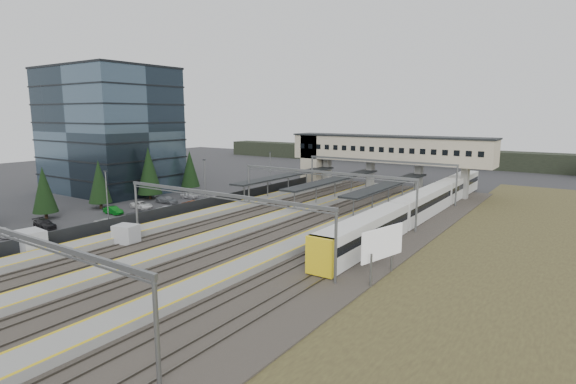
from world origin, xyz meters
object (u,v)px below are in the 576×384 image
Objects in this scene: billboard at (382,245)px; footbridge at (374,151)px; relay_cabin_near at (31,242)px; relay_cabin_far at (126,235)px; train at (422,204)px; office_building at (109,130)px.

footbridge is at bearing 114.62° from billboard.
footbridge is (13.97, 60.84, 6.60)m from relay_cabin_near.
relay_cabin_far is at bearing 56.53° from relay_cabin_near.
footbridge is at bearing 77.07° from relay_cabin_near.
footbridge reaches higher than relay_cabin_near.
footbridge is 0.66× the size of train.
relay_cabin_near reaches higher than relay_cabin_far.
relay_cabin_near is at bearing -157.58° from billboard.
billboard is (29.72, 6.24, 2.20)m from relay_cabin_far.
billboard reaches higher than relay_cabin_far.
relay_cabin_far is (5.47, 8.28, -0.15)m from relay_cabin_near.
train is (30.26, 41.63, 0.76)m from relay_cabin_near.
train reaches higher than relay_cabin_near.
office_building is 8.09× the size of relay_cabin_far.
office_building is 0.60× the size of footbridge.
relay_cabin_near is 38.12m from billboard.
relay_cabin_far is at bearing -126.62° from train.
relay_cabin_far is 41.56m from train.
relay_cabin_far is 30.45m from billboard.
train is at bearing 100.31° from billboard.
relay_cabin_near is 51.47m from train.
office_building reaches higher than billboard.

